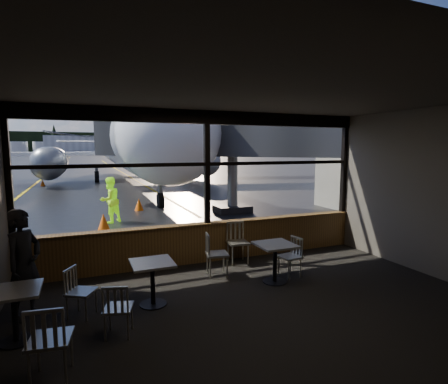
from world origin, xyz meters
TOP-DOWN VIEW (x-y plane):
  - ground_plane at (0.00, 120.00)m, footprint 520.00×520.00m
  - carpet_floor at (0.00, -3.00)m, footprint 8.00×6.00m
  - ceiling at (0.00, -3.00)m, footprint 8.00×6.00m
  - window_sill at (0.00, 0.00)m, footprint 8.00×0.28m
  - window_header at (0.00, 0.00)m, footprint 8.00×0.18m
  - mullion_left at (-3.95, 0.00)m, footprint 0.12×0.12m
  - mullion_centre at (0.00, 0.00)m, footprint 0.12×0.12m
  - mullion_right at (3.95, 0.00)m, footprint 0.12×0.12m
  - window_transom at (0.00, 0.00)m, footprint 8.00×0.10m
  - airliner at (0.86, 20.95)m, footprint 33.17×39.48m
  - jet_bridge at (3.60, 5.50)m, footprint 8.52×10.41m
  - cafe_table_near at (0.80, -1.76)m, footprint 0.72×0.72m
  - cafe_table_mid at (-1.64, -1.87)m, footprint 0.69×0.69m
  - cafe_table_left at (-3.60, -2.31)m, footprint 0.68×0.68m
  - chair_near_e at (1.25, -1.59)m, footprint 0.51×0.51m
  - chair_near_w at (-0.13, -0.98)m, footprint 0.58×0.58m
  - chair_near_n at (0.61, -0.40)m, footprint 0.58×0.58m
  - chair_mid_s at (-2.27, -2.66)m, footprint 0.55×0.55m
  - chair_mid_w at (-2.76, -1.85)m, footprint 0.60×0.60m
  - chair_left_s at (-3.09, -3.35)m, footprint 0.59×0.59m
  - passenger at (-3.56, -1.54)m, footprint 0.70×0.76m
  - ground_crew at (-1.79, 5.43)m, footprint 1.01×0.98m
  - cone_nose at (-0.45, 7.60)m, footprint 0.38×0.38m
  - cone_wing at (-5.33, 20.40)m, footprint 0.33×0.33m
  - terminal_annex at (10.00, 2.50)m, footprint 5.00×7.00m
  - hangar_mid at (0.00, 185.00)m, footprint 38.00×15.00m
  - hangar_right at (60.00, 178.00)m, footprint 50.00×20.00m
  - fuel_tank_a at (-30.00, 182.00)m, footprint 8.00×8.00m
  - fuel_tank_b at (-20.00, 182.00)m, footprint 8.00×8.00m
  - fuel_tank_c at (-10.00, 182.00)m, footprint 8.00×8.00m
  - treeline at (0.00, 210.00)m, footprint 360.00×3.00m
  - cone_extra at (-2.09, 4.12)m, footprint 0.41×0.41m

SIDE VIEW (x-z plane):
  - ground_plane at x=0.00m, z-range 0.00..0.00m
  - carpet_floor at x=0.00m, z-range 0.01..0.01m
  - cone_wing at x=-5.33m, z-range 0.00..0.46m
  - cone_nose at x=-0.45m, z-range 0.00..0.52m
  - cone_extra at x=-2.09m, z-range 0.00..0.57m
  - cafe_table_left at x=-3.60m, z-range 0.00..0.75m
  - cafe_table_mid at x=-1.64m, z-range 0.00..0.76m
  - cafe_table_near at x=0.80m, z-range 0.00..0.79m
  - chair_mid_s at x=-2.27m, z-range 0.00..0.80m
  - chair_mid_w at x=-2.76m, z-range 0.00..0.81m
  - chair_near_e at x=1.25m, z-range 0.00..0.83m
  - window_sill at x=0.00m, z-range 0.00..0.90m
  - chair_near_w at x=-0.13m, z-range 0.00..0.92m
  - chair_left_s at x=-3.09m, z-range 0.00..0.95m
  - chair_near_n at x=0.61m, z-range 0.00..0.96m
  - ground_crew at x=-1.79m, z-range 0.00..1.64m
  - passenger at x=-3.56m, z-range 0.00..1.73m
  - mullion_left at x=-3.95m, z-range 0.90..3.50m
  - mullion_centre at x=0.00m, z-range 0.90..3.50m
  - mullion_right at x=3.95m, z-range 0.90..3.50m
  - jet_bridge at x=3.60m, z-range 0.00..4.54m
  - window_transom at x=0.00m, z-range 2.26..2.34m
  - terminal_annex at x=10.00m, z-range 0.00..6.00m
  - fuel_tank_a at x=-30.00m, z-range 0.00..6.00m
  - fuel_tank_b at x=-20.00m, z-range 0.00..6.00m
  - fuel_tank_c at x=-10.00m, z-range 0.00..6.00m
  - window_header at x=0.00m, z-range 3.20..3.50m
  - ceiling at x=0.00m, z-range 3.48..3.52m
  - hangar_mid at x=0.00m, z-range 0.00..10.00m
  - airliner at x=0.86m, z-range 0.00..11.85m
  - hangar_right at x=60.00m, z-range 0.00..12.00m
  - treeline at x=0.00m, z-range 0.00..12.00m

